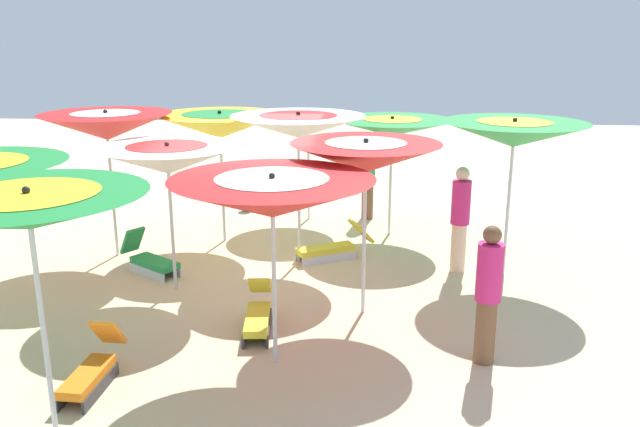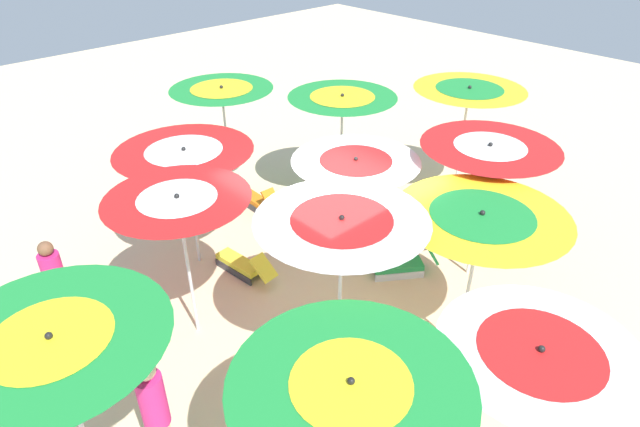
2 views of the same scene
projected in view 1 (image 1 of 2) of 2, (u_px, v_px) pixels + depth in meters
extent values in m
cube|color=beige|center=(238.00, 283.00, 10.23)|extent=(36.72, 36.72, 0.04)
cylinder|color=silver|center=(309.00, 173.00, 13.39)|extent=(0.05, 0.05, 1.96)
cone|color=white|center=(308.00, 125.00, 13.12)|extent=(2.00, 2.00, 0.37)
cone|color=red|center=(308.00, 121.00, 13.10)|extent=(1.20, 1.20, 0.22)
sphere|color=black|center=(308.00, 114.00, 13.06)|extent=(0.07, 0.07, 0.07)
cylinder|color=silver|center=(222.00, 185.00, 11.95)|extent=(0.05, 0.05, 2.14)
cone|color=yellow|center=(220.00, 126.00, 11.66)|extent=(2.25, 2.25, 0.43)
cone|color=#1E8C38|center=(220.00, 121.00, 11.64)|extent=(1.33, 1.33, 0.26)
sphere|color=black|center=(219.00, 112.00, 11.60)|extent=(0.07, 0.07, 0.07)
cylinder|color=silver|center=(112.00, 193.00, 11.16)|extent=(0.05, 0.05, 2.24)
cone|color=red|center=(107.00, 127.00, 10.86)|extent=(2.16, 2.16, 0.44)
cone|color=white|center=(106.00, 120.00, 10.83)|extent=(1.12, 1.12, 0.23)
sphere|color=black|center=(105.00, 111.00, 10.79)|extent=(0.07, 0.07, 0.07)
cylinder|color=silver|center=(390.00, 182.00, 12.35)|extent=(0.05, 0.05, 2.05)
cone|color=#1E8C38|center=(392.00, 128.00, 12.07)|extent=(2.23, 2.23, 0.31)
cone|color=yellow|center=(392.00, 123.00, 12.05)|extent=(1.10, 1.10, 0.15)
sphere|color=black|center=(392.00, 118.00, 12.02)|extent=(0.07, 0.07, 0.07)
cylinder|color=silver|center=(299.00, 196.00, 10.85)|extent=(0.05, 0.05, 2.29)
cone|color=white|center=(298.00, 127.00, 10.54)|extent=(2.17, 2.17, 0.36)
cone|color=red|center=(298.00, 122.00, 10.51)|extent=(1.26, 1.26, 0.21)
sphere|color=black|center=(298.00, 113.00, 10.48)|extent=(0.07, 0.07, 0.07)
cylinder|color=silver|center=(172.00, 226.00, 9.68)|extent=(0.05, 0.05, 1.99)
cone|color=white|center=(168.00, 160.00, 9.41)|extent=(2.07, 2.07, 0.40)
cone|color=red|center=(167.00, 153.00, 9.38)|extent=(1.16, 1.16, 0.23)
sphere|color=black|center=(167.00, 144.00, 9.35)|extent=(0.07, 0.07, 0.07)
cylinder|color=silver|center=(508.00, 207.00, 10.20)|extent=(0.05, 0.05, 2.27)
cone|color=#1E8C38|center=(514.00, 135.00, 9.90)|extent=(2.19, 2.19, 0.38)
cone|color=yellow|center=(514.00, 128.00, 9.87)|extent=(1.12, 1.12, 0.20)
sphere|color=black|center=(515.00, 120.00, 9.84)|extent=(0.07, 0.07, 0.07)
cylinder|color=silver|center=(364.00, 237.00, 8.87)|extent=(0.05, 0.05, 2.18)
cone|color=red|center=(366.00, 158.00, 8.58)|extent=(1.99, 1.99, 0.39)
cone|color=white|center=(366.00, 151.00, 8.55)|extent=(1.07, 1.07, 0.21)
sphere|color=black|center=(366.00, 141.00, 8.51)|extent=(0.07, 0.07, 0.07)
cylinder|color=silver|center=(274.00, 283.00, 7.49)|extent=(0.05, 0.05, 2.01)
cone|color=red|center=(272.00, 198.00, 7.22)|extent=(2.29, 2.29, 0.44)
cone|color=white|center=(272.00, 189.00, 7.19)|extent=(1.26, 1.26, 0.24)
sphere|color=black|center=(272.00, 176.00, 7.16)|extent=(0.07, 0.07, 0.07)
cylinder|color=silver|center=(43.00, 331.00, 6.02)|extent=(0.05, 0.05, 2.27)
cone|color=#1E8C38|center=(29.00, 212.00, 5.71)|extent=(2.09, 2.09, 0.32)
cone|color=yellow|center=(28.00, 204.00, 5.69)|extent=(1.25, 1.25, 0.19)
sphere|color=black|center=(26.00, 190.00, 5.66)|extent=(0.07, 0.07, 0.07)
cube|color=#333338|center=(269.00, 328.00, 8.51)|extent=(0.13, 0.93, 0.14)
cube|color=#333338|center=(246.00, 328.00, 8.51)|extent=(0.13, 0.93, 0.14)
cube|color=yellow|center=(257.00, 319.00, 8.48)|extent=(0.39, 0.95, 0.10)
cube|color=yellow|center=(260.00, 285.00, 9.05)|extent=(0.34, 0.43, 0.35)
cube|color=silver|center=(329.00, 259.00, 11.07)|extent=(0.89, 0.51, 0.14)
cube|color=silver|center=(322.00, 253.00, 11.33)|extent=(0.89, 0.51, 0.14)
cube|color=yellow|center=(326.00, 249.00, 11.17)|extent=(1.02, 0.75, 0.10)
cube|color=yellow|center=(361.00, 231.00, 11.37)|extent=(0.49, 0.45, 0.41)
cube|color=silver|center=(164.00, 267.00, 10.69)|extent=(0.74, 0.53, 0.14)
cube|color=silver|center=(147.00, 273.00, 10.44)|extent=(0.74, 0.53, 0.14)
cube|color=green|center=(155.00, 263.00, 10.53)|extent=(0.91, 0.78, 0.10)
cube|color=green|center=(133.00, 240.00, 10.81)|extent=(0.43, 0.44, 0.45)
cube|color=#333338|center=(101.00, 387.00, 7.10)|extent=(0.07, 0.86, 0.14)
cube|color=#333338|center=(75.00, 385.00, 7.13)|extent=(0.07, 0.86, 0.14)
cube|color=orange|center=(87.00, 376.00, 7.08)|extent=(0.32, 0.86, 0.10)
cube|color=orange|center=(108.00, 333.00, 7.58)|extent=(0.30, 0.36, 0.40)
cylinder|color=beige|center=(458.00, 248.00, 10.59)|extent=(0.24, 0.24, 0.81)
cylinder|color=#D82672|center=(461.00, 202.00, 10.39)|extent=(0.30, 0.30, 0.70)
sphere|color=beige|center=(463.00, 174.00, 10.27)|extent=(0.22, 0.22, 0.22)
cylinder|color=brown|center=(367.00, 200.00, 13.58)|extent=(0.24, 0.24, 0.79)
cylinder|color=green|center=(368.00, 165.00, 13.38)|extent=(0.30, 0.30, 0.69)
sphere|color=brown|center=(369.00, 143.00, 13.26)|extent=(0.21, 0.21, 0.21)
cylinder|color=brown|center=(485.00, 331.00, 7.69)|extent=(0.24, 0.24, 0.78)
cylinder|color=#D82672|center=(490.00, 272.00, 7.49)|extent=(0.30, 0.30, 0.69)
sphere|color=brown|center=(492.00, 235.00, 7.37)|extent=(0.21, 0.21, 0.21)
sphere|color=#337FE5|center=(247.00, 205.00, 14.19)|extent=(0.29, 0.29, 0.29)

